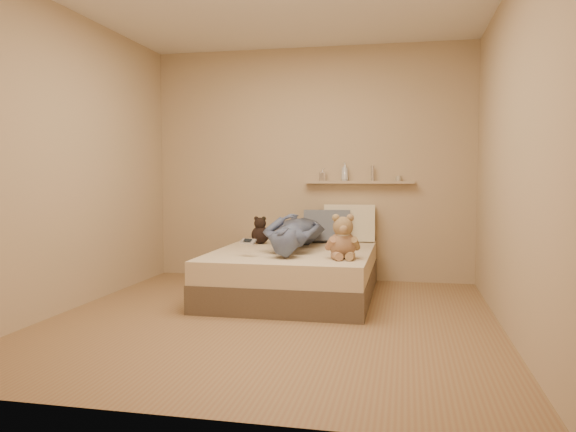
% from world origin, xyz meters
% --- Properties ---
extents(room, '(3.80, 3.80, 3.80)m').
position_xyz_m(room, '(0.00, 0.00, 1.30)').
color(room, olive).
rests_on(room, ground).
extents(bed, '(1.50, 1.90, 0.45)m').
position_xyz_m(bed, '(0.00, 0.93, 0.22)').
color(bed, brown).
rests_on(bed, floor).
extents(game_console, '(0.16, 0.11, 0.05)m').
position_xyz_m(game_console, '(-0.32, 0.42, 0.58)').
color(game_console, silver).
rests_on(game_console, bed).
extents(teddy_bear, '(0.32, 0.32, 0.39)m').
position_xyz_m(teddy_bear, '(0.53, 0.45, 0.61)').
color(teddy_bear, '#A8775C').
rests_on(teddy_bear, bed).
extents(dark_plush, '(0.19, 0.19, 0.29)m').
position_xyz_m(dark_plush, '(-0.45, 1.35, 0.58)').
color(dark_plush, black).
rests_on(dark_plush, bed).
extents(pillow_cream, '(0.56, 0.25, 0.42)m').
position_xyz_m(pillow_cream, '(0.46, 1.76, 0.65)').
color(pillow_cream, beige).
rests_on(pillow_cream, bed).
extents(pillow_grey, '(0.52, 0.30, 0.37)m').
position_xyz_m(pillow_grey, '(0.23, 1.62, 0.62)').
color(pillow_grey, slate).
rests_on(pillow_grey, bed).
extents(person, '(0.58, 1.49, 0.35)m').
position_xyz_m(person, '(-0.01, 1.00, 0.63)').
color(person, '#4C5D77').
rests_on(person, bed).
extents(wall_shelf, '(1.20, 0.12, 0.03)m').
position_xyz_m(wall_shelf, '(0.55, 1.84, 1.10)').
color(wall_shelf, tan).
rests_on(wall_shelf, wall_back).
extents(shelf_bottles, '(0.90, 0.11, 0.20)m').
position_xyz_m(shelf_bottles, '(0.42, 1.84, 1.20)').
color(shelf_bottles, silver).
rests_on(shelf_bottles, wall_shelf).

